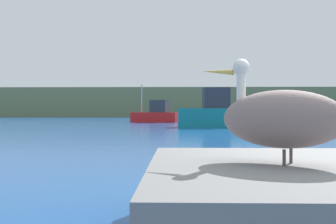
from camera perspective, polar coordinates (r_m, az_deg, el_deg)
The scene contains 5 objects.
hillside_backdrop at distance 81.98m, azimuth 2.73°, elevation 1.44°, with size 140.00×12.85×6.18m, color #6B7A51.
pier_dock at distance 3.69m, azimuth 17.11°, elevation -13.49°, with size 2.46×2.95×0.76m, color slate.
pelican at distance 3.59m, azimuth 16.95°, elevation -0.89°, with size 1.36×1.11×1.01m.
fishing_boat_red at distance 40.68m, azimuth -1.87°, elevation -0.35°, with size 5.45×3.11×4.23m.
fishing_boat_teal at distance 28.75m, azimuth 7.88°, elevation -0.25°, with size 6.49×2.41×4.94m.
Camera 1 is at (-1.91, -4.27, 1.25)m, focal length 39.47 mm.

